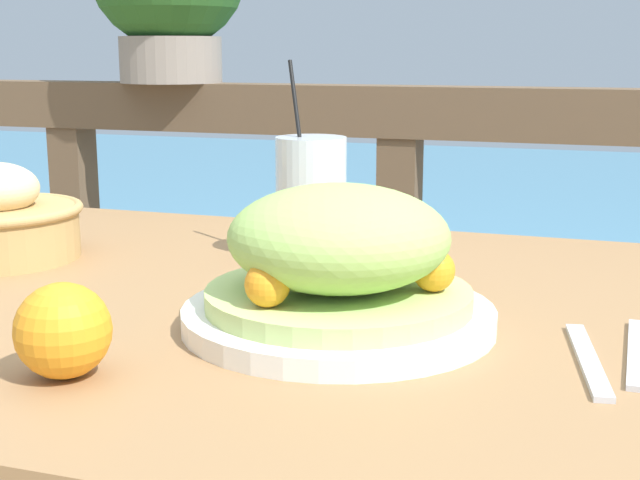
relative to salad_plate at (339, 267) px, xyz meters
name	(u,v)px	position (x,y,z in m)	size (l,w,h in m)	color
patio_table	(244,392)	(-0.13, 0.07, -0.17)	(1.10, 0.82, 0.78)	#997047
railing_fence	(398,249)	(-0.13, 0.79, -0.16)	(2.80, 0.08, 0.97)	brown
sea_backdrop	(525,238)	(-0.13, 3.29, -0.65)	(12.00, 4.00, 0.38)	teal
salad_plate	(339,267)	(0.00, 0.00, 0.00)	(0.29, 0.29, 0.14)	white
drink_glass	(311,199)	(-0.11, 0.25, 0.02)	(0.09, 0.09, 0.24)	silver
fork	(588,359)	(0.23, -0.03, -0.06)	(0.05, 0.18, 0.00)	silver
knife	(637,352)	(0.27, 0.01, -0.06)	(0.02, 0.18, 0.00)	silver
orange_near_basket	(63,331)	(-0.17, -0.19, -0.02)	(0.08, 0.08, 0.08)	orange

